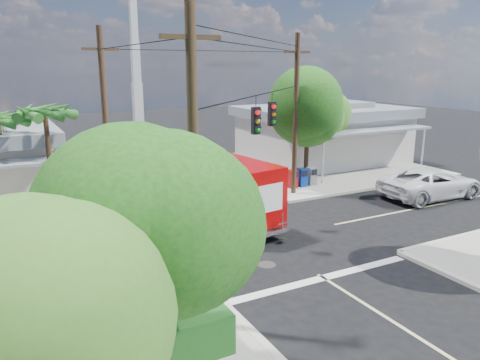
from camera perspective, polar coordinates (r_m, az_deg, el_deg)
ground at (r=20.41m, az=2.66°, el=-7.20°), size 120.00×120.00×0.00m
sidewalk_ne at (r=34.94m, az=8.96°, el=1.70°), size 14.12×14.12×0.14m
road_markings at (r=19.25m, az=4.91°, el=-8.56°), size 32.00×32.00×0.01m
building_ne at (r=36.37m, az=10.13°, el=5.74°), size 11.80×10.20×4.50m
radio_tower at (r=37.82m, az=-12.45°, el=10.99°), size 0.80×0.80×17.00m
tree_sw_front at (r=9.72m, az=-10.08°, el=-4.37°), size 3.88×3.78×6.03m
tree_sw_back at (r=7.20m, az=-23.23°, el=-15.91°), size 3.56×3.42×5.41m
tree_ne_front at (r=28.79m, az=8.35°, el=8.61°), size 4.21×4.14×6.66m
tree_ne_back at (r=32.15m, az=9.76°, el=8.06°), size 3.77×3.66×5.82m
palm_nw_front at (r=24.07m, az=-22.67°, el=7.35°), size 3.01×3.08×5.59m
utility_poles at (r=19.91m, az=-3.51°, el=6.17°), size 12.00×10.68×9.00m
picket_fence at (r=12.80m, az=-15.84°, el=-18.03°), size 5.94×0.06×1.00m
hedge_sw at (r=12.10m, az=-15.94°, el=-20.04°), size 6.20×1.20×1.10m
vending_boxes at (r=28.59m, az=7.58°, el=0.31°), size 1.90×0.50×1.10m
delivery_truck at (r=21.86m, az=-2.24°, el=-1.32°), size 3.29×7.57×3.17m
parked_car at (r=28.49m, az=22.26°, el=-0.32°), size 6.26×3.07×1.71m
pedestrian at (r=12.26m, az=-15.80°, el=-18.20°), size 0.67×0.69×1.59m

